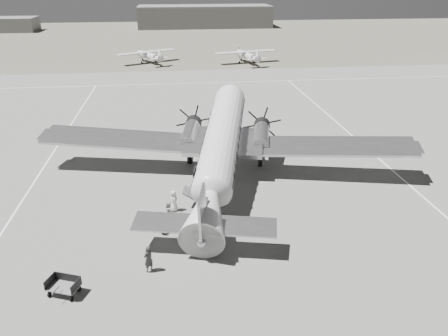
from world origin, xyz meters
TOP-DOWN VIEW (x-y plane):
  - ground at (0.00, 0.00)m, footprint 260.00×260.00m
  - taxi_line_right at (12.00, 0.00)m, footprint 0.15×80.00m
  - taxi_line_left at (-18.00, 10.00)m, footprint 0.15×60.00m
  - taxi_line_horizon at (0.00, 40.00)m, footprint 90.00×0.15m
  - grass_infield at (0.00, 95.00)m, footprint 260.00×90.00m
  - hangar_main at (5.00, 120.00)m, footprint 42.00×14.00m
  - shed_secondary at (-55.00, 115.00)m, footprint 18.00×10.00m
  - dc3_airliner at (-2.94, 4.10)m, footprint 35.72×28.37m
  - light_plane_left at (-10.61, 57.99)m, footprint 14.85×13.99m
  - light_plane_right at (7.93, 55.53)m, footprint 14.01×12.32m
  - baggage_cart_near at (-7.32, -2.46)m, footprint 1.84×1.78m
  - baggage_cart_far at (-12.65, -8.26)m, footprint 2.00×1.71m
  - ground_crew at (-8.29, -6.82)m, footprint 0.71×0.70m
  - ramp_agent at (-7.09, -1.44)m, footprint 0.68×0.81m
  - passenger at (-6.77, 0.02)m, footprint 0.65×0.85m

SIDE VIEW (x-z plane):
  - ground at x=0.00m, z-range 0.00..0.00m
  - grass_infield at x=0.00m, z-range 0.00..0.01m
  - taxi_line_right at x=12.00m, z-range 0.00..0.01m
  - taxi_line_left at x=-18.00m, z-range 0.00..0.01m
  - taxi_line_horizon at x=0.00m, z-range 0.00..0.01m
  - baggage_cart_near at x=-7.32m, z-range 0.00..0.85m
  - baggage_cart_far at x=-12.65m, z-range 0.00..0.95m
  - ramp_agent at x=-7.09m, z-range 0.00..1.52m
  - passenger at x=-6.77m, z-range 0.00..1.56m
  - ground_crew at x=-8.29m, z-range 0.00..1.65m
  - light_plane_left at x=-10.61m, z-range 0.00..2.43m
  - light_plane_right at x=7.93m, z-range 0.00..2.51m
  - shed_secondary at x=-55.00m, z-range 0.00..4.00m
  - dc3_airliner at x=-2.94m, z-range 0.00..6.04m
  - hangar_main at x=5.00m, z-range 0.00..6.60m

